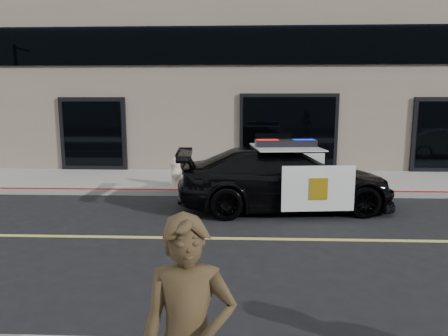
{
  "coord_description": "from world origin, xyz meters",
  "views": [
    {
      "loc": [
        -2.71,
        -7.24,
        2.54
      ],
      "look_at": [
        -3.09,
        2.2,
        1.0
      ],
      "focal_mm": 32.0,
      "sensor_mm": 36.0,
      "label": 1
    }
  ],
  "objects": [
    {
      "name": "sidewalk_n",
      "position": [
        0.0,
        5.25,
        0.07
      ],
      "size": [
        60.0,
        3.5,
        0.15
      ],
      "primitive_type": "cube",
      "color": "gray",
      "rests_on": "ground"
    },
    {
      "name": "building_n",
      "position": [
        0.0,
        10.5,
        6.0
      ],
      "size": [
        60.0,
        7.0,
        12.0
      ],
      "primitive_type": "cube",
      "color": "#756856",
      "rests_on": "ground"
    },
    {
      "name": "fire_hydrant",
      "position": [
        -4.55,
        4.08,
        0.56
      ],
      "size": [
        0.39,
        0.55,
        0.87
      ],
      "color": "beige",
      "rests_on": "sidewalk_n"
    },
    {
      "name": "police_car",
      "position": [
        -1.62,
        2.24,
        0.76
      ],
      "size": [
        3.12,
        5.57,
        1.69
      ],
      "color": "black",
      "rests_on": "ground"
    },
    {
      "name": "ground",
      "position": [
        0.0,
        0.0,
        0.0
      ],
      "size": [
        120.0,
        120.0,
        0.0
      ],
      "primitive_type": "plane",
      "color": "black",
      "rests_on": "ground"
    }
  ]
}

